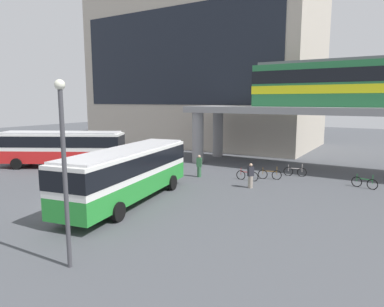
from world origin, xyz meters
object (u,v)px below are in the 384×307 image
(station_building, at_px, (203,70))
(bicycle_green, at_px, (364,183))
(bicycle_silver, at_px, (295,172))
(pedestrian_walking_across, at_px, (251,176))
(bus_secondary, at_px, (61,145))
(bicycle_brown, at_px, (270,175))
(bicycle_red, at_px, (247,176))
(bus_main, at_px, (128,169))
(pedestrian_waiting_near_stop, at_px, (199,167))

(station_building, xyz_separation_m, bicycle_green, (22.19, -16.75, -9.83))
(bicycle_silver, distance_m, pedestrian_walking_across, 5.67)
(bicycle_green, relative_size, pedestrian_walking_across, 1.00)
(bus_secondary, distance_m, bicycle_brown, 18.51)
(bicycle_red, relative_size, pedestrian_walking_across, 1.04)
(station_building, distance_m, bicycle_brown, 25.50)
(bus_secondary, bearing_deg, bus_main, -22.52)
(station_building, bearing_deg, bicycle_red, -52.56)
(station_building, xyz_separation_m, bus_secondary, (-2.04, -22.53, -8.20))
(bicycle_red, bearing_deg, bicycle_green, 14.47)
(bicycle_green, height_order, pedestrian_walking_across, pedestrian_walking_across)
(bus_secondary, xyz_separation_m, bicycle_silver, (19.13, 7.12, -1.63))
(station_building, bearing_deg, bus_main, -69.25)
(pedestrian_waiting_near_stop, bearing_deg, bicycle_silver, 33.42)
(bicycle_red, distance_m, pedestrian_waiting_near_stop, 3.83)
(bicycle_silver, height_order, bicycle_red, same)
(bus_secondary, bearing_deg, station_building, 84.82)
(bicycle_red, bearing_deg, pedestrian_waiting_near_stop, -166.67)
(pedestrian_walking_across, bearing_deg, bus_main, -125.41)
(bicycle_brown, height_order, pedestrian_walking_across, pedestrian_walking_across)
(bus_main, bearing_deg, pedestrian_waiting_near_stop, 88.84)
(station_building, bearing_deg, bicycle_silver, -42.04)
(bicycle_green, bearing_deg, bicycle_silver, 165.28)
(bus_main, height_order, pedestrian_walking_across, bus_main)
(bus_secondary, height_order, pedestrian_waiting_near_stop, bus_secondary)
(bus_secondary, distance_m, bicycle_red, 16.91)
(bus_main, xyz_separation_m, pedestrian_waiting_near_stop, (0.16, 8.09, -1.16))
(station_building, bearing_deg, pedestrian_walking_across, -53.44)
(bicycle_green, xyz_separation_m, bicycle_silver, (-5.10, 1.34, 0.00))
(bus_secondary, bearing_deg, bicycle_green, 13.43)
(bicycle_red, relative_size, bicycle_brown, 1.04)
(station_building, relative_size, bus_secondary, 2.77)
(station_building, distance_m, bicycle_silver, 25.02)
(bus_main, distance_m, pedestrian_waiting_near_stop, 8.18)
(bus_secondary, bearing_deg, bicycle_silver, 20.43)
(pedestrian_walking_across, bearing_deg, bus_secondary, -174.37)
(bicycle_green, height_order, pedestrian_waiting_near_stop, pedestrian_waiting_near_stop)
(bus_secondary, distance_m, bicycle_silver, 20.48)
(pedestrian_waiting_near_stop, bearing_deg, station_building, 118.52)
(bus_secondary, xyz_separation_m, bicycle_brown, (17.75, 5.01, -1.63))
(bus_main, bearing_deg, bus_secondary, 157.48)
(bus_secondary, distance_m, pedestrian_walking_across, 17.60)
(bicycle_green, distance_m, bicycle_red, 8.08)
(bus_secondary, xyz_separation_m, bicycle_red, (16.41, 3.77, -1.63))
(pedestrian_waiting_near_stop, bearing_deg, pedestrian_walking_across, -13.80)
(bicycle_brown, bearing_deg, pedestrian_walking_across, -94.77)
(bicycle_brown, bearing_deg, station_building, 131.87)
(bicycle_green, height_order, bicycle_red, same)
(bicycle_silver, bearing_deg, bicycle_brown, -123.19)
(bicycle_silver, bearing_deg, bus_secondary, -159.57)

